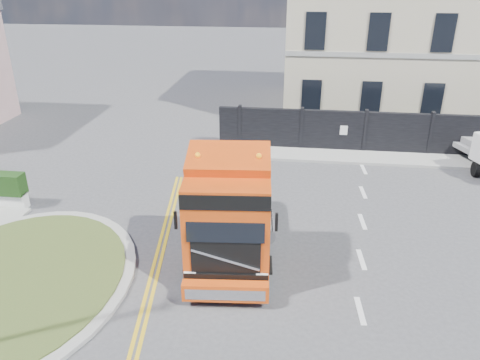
# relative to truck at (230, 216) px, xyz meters

# --- Properties ---
(ground) EXTENTS (120.00, 120.00, 0.00)m
(ground) POSITION_rel_truck_xyz_m (1.01, 1.07, -1.62)
(ground) COLOR #424244
(ground) RESTS_ON ground
(traffic_island) EXTENTS (6.80, 6.80, 0.17)m
(traffic_island) POSITION_rel_truck_xyz_m (-5.99, -1.93, -1.53)
(traffic_island) COLOR gray
(traffic_island) RESTS_ON ground
(hoarding_fence) EXTENTS (18.80, 0.25, 2.00)m
(hoarding_fence) POSITION_rel_truck_xyz_m (7.57, 10.07, -0.62)
(hoarding_fence) COLOR black
(hoarding_fence) RESTS_ON ground
(georgian_building) EXTENTS (12.30, 10.30, 12.80)m
(georgian_building) POSITION_rel_truck_xyz_m (7.01, 17.57, 4.16)
(georgian_building) COLOR beige
(georgian_building) RESTS_ON ground
(pavement_far) EXTENTS (20.00, 1.60, 0.12)m
(pavement_far) POSITION_rel_truck_xyz_m (7.01, 9.17, -1.56)
(pavement_far) COLOR gray
(pavement_far) RESTS_ON ground
(truck) EXTENTS (2.74, 6.19, 3.61)m
(truck) POSITION_rel_truck_xyz_m (0.00, 0.00, 0.00)
(truck) COLOR black
(truck) RESTS_ON ground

